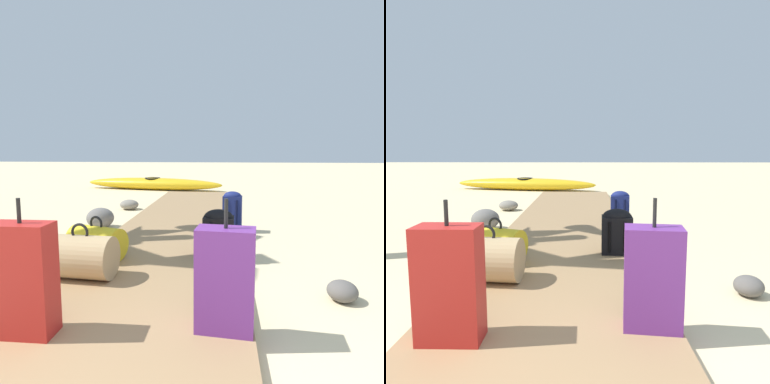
% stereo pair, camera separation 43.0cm
% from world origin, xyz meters
% --- Properties ---
extents(ground_plane, '(60.00, 60.00, 0.00)m').
position_xyz_m(ground_plane, '(0.00, 3.43, 0.00)').
color(ground_plane, beige).
extents(boardwalk, '(1.74, 8.59, 0.08)m').
position_xyz_m(boardwalk, '(0.00, 4.29, 0.04)').
color(boardwalk, '#9E7A51').
rests_on(boardwalk, ground).
extents(backpack_black, '(0.34, 0.27, 0.50)m').
position_xyz_m(backpack_black, '(0.61, 3.01, 0.34)').
color(backpack_black, black).
rests_on(backpack_black, boardwalk).
extents(duffel_bag_yellow, '(0.66, 0.52, 0.45)m').
position_xyz_m(duffel_bag_yellow, '(-0.66, 2.74, 0.25)').
color(duffel_bag_yellow, gold).
rests_on(duffel_bag_yellow, boardwalk).
extents(suitcase_purple, '(0.38, 0.24, 0.84)m').
position_xyz_m(suitcase_purple, '(0.68, 1.41, 0.41)').
color(suitcase_purple, '#6B2D84').
rests_on(suitcase_purple, boardwalk).
extents(suitcase_red, '(0.37, 0.20, 0.85)m').
position_xyz_m(suitcase_red, '(-0.55, 1.24, 0.43)').
color(suitcase_red, red).
rests_on(suitcase_red, boardwalk).
extents(backpack_navy, '(0.30, 0.24, 0.53)m').
position_xyz_m(backpack_navy, '(0.79, 4.37, 0.36)').
color(backpack_navy, navy).
rests_on(backpack_navy, boardwalk).
extents(duffel_bag_tan, '(0.62, 0.43, 0.50)m').
position_xyz_m(duffel_bag_tan, '(-0.60, 2.18, 0.27)').
color(duffel_bag_tan, tan).
rests_on(duffel_bag_tan, boardwalk).
extents(kayak, '(4.41, 1.36, 0.37)m').
position_xyz_m(kayak, '(-1.55, 9.65, 0.18)').
color(kayak, gold).
rests_on(kayak, ground).
extents(rock_left_far, '(0.39, 0.34, 0.20)m').
position_xyz_m(rock_left_far, '(-1.28, 6.10, 0.10)').
color(rock_left_far, gray).
rests_on(rock_left_far, ground).
extents(rock_left_mid, '(0.56, 0.57, 0.32)m').
position_xyz_m(rock_left_mid, '(-1.27, 4.44, 0.16)').
color(rock_left_mid, slate).
rests_on(rock_left_mid, ground).
extents(rock_right_far, '(0.30, 0.31, 0.17)m').
position_xyz_m(rock_right_far, '(1.63, 2.09, 0.09)').
color(rock_right_far, '#5B5651').
rests_on(rock_right_far, ground).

